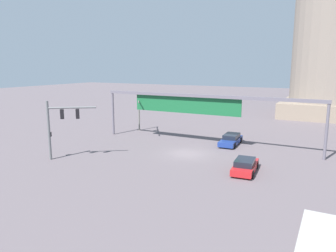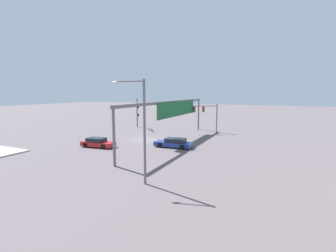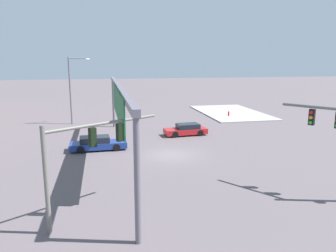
{
  "view_description": "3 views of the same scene",
  "coord_description": "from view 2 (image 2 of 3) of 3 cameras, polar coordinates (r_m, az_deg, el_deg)",
  "views": [
    {
      "loc": [
        13.43,
        -29.75,
        9.09
      ],
      "look_at": [
        -1.57,
        -1.4,
        3.06
      ],
      "focal_mm": 34.13,
      "sensor_mm": 36.0,
      "label": 1
    },
    {
      "loc": [
        31.73,
        18.76,
        7.15
      ],
      "look_at": [
        -2.7,
        2.6,
        1.91
      ],
      "focal_mm": 26.47,
      "sensor_mm": 36.0,
      "label": 2
    },
    {
      "loc": [
        -25.92,
        5.52,
        7.86
      ],
      "look_at": [
        1.47,
        -0.02,
        2.18
      ],
      "focal_mm": 35.2,
      "sensor_mm": 36.0,
      "label": 3
    }
  ],
  "objects": [
    {
      "name": "ground_plane",
      "position": [
        37.55,
        -5.35,
        -3.17
      ],
      "size": [
        222.71,
        222.71,
        0.0
      ],
      "primitive_type": "plane",
      "color": "#5D5358"
    },
    {
      "name": "traffic_signal_near_corner",
      "position": [
        43.85,
        8.79,
        3.2
      ],
      "size": [
        3.66,
        5.56,
        5.07
      ],
      "rotation": [
        0.0,
        0.0,
        -1.0
      ],
      "color": "slate",
      "rests_on": "ground"
    },
    {
      "name": "traffic_signal_opposite_side",
      "position": [
        49.76,
        -7.04,
        3.87
      ],
      "size": [
        4.13,
        2.89,
        5.81
      ],
      "rotation": [
        0.0,
        0.0,
        0.62
      ],
      "color": "slate",
      "rests_on": "ground"
    },
    {
      "name": "streetlamp_curved_arm",
      "position": [
        18.94,
        -6.3,
        0.44
      ],
      "size": [
        0.86,
        2.6,
        8.11
      ],
      "rotation": [
        0.0,
        0.0,
        -1.33
      ],
      "color": "slate",
      "rests_on": "ground"
    },
    {
      "name": "overhead_sign_gantry",
      "position": [
        35.75,
        1.18,
        4.31
      ],
      "size": [
        26.13,
        0.43,
        5.91
      ],
      "color": "slate",
      "rests_on": "ground"
    },
    {
      "name": "sedan_car_approaching",
      "position": [
        33.71,
        -15.9,
        -3.71
      ],
      "size": [
        2.1,
        4.55,
        1.21
      ],
      "rotation": [
        0.0,
        0.0,
        1.65
      ],
      "color": "red",
      "rests_on": "ground"
    },
    {
      "name": "sedan_car_waiting_far",
      "position": [
        32.22,
        1.37,
        -3.93
      ],
      "size": [
        2.01,
        4.96,
        1.21
      ],
      "rotation": [
        0.0,
        0.0,
        -1.53
      ],
      "color": "navy",
      "rests_on": "ground"
    }
  ]
}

